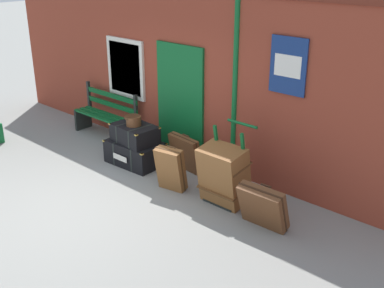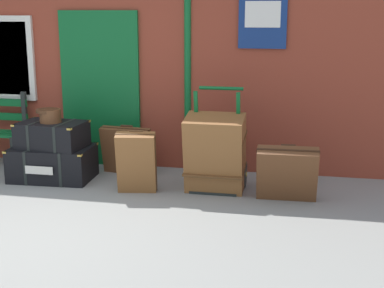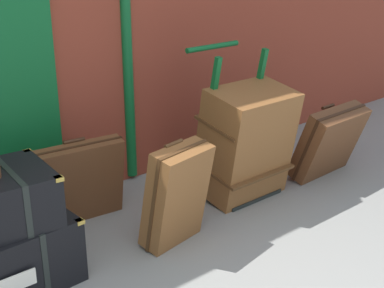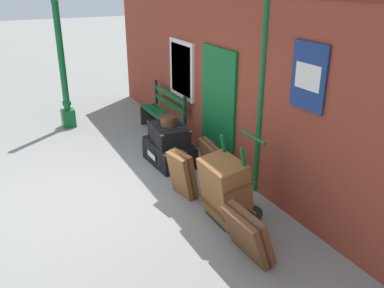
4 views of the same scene
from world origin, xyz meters
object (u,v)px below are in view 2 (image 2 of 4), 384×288
(steamer_trunk_middle, at_px, (52,135))
(suitcase_slate, at_px, (127,150))
(steamer_trunk_base, at_px, (53,163))
(large_brown_trunk, at_px, (215,153))
(suitcase_beige, at_px, (287,174))
(suitcase_brown, at_px, (136,162))
(round_hatbox, at_px, (50,115))
(porters_trolley, at_px, (217,165))

(steamer_trunk_middle, height_order, suitcase_slate, steamer_trunk_middle)
(steamer_trunk_base, bearing_deg, suitcase_slate, 25.57)
(large_brown_trunk, bearing_deg, suitcase_slate, 158.78)
(suitcase_beige, relative_size, suitcase_brown, 0.92)
(steamer_trunk_base, xyz_separation_m, suitcase_brown, (1.21, -0.31, 0.16))
(large_brown_trunk, relative_size, suitcase_brown, 1.25)
(steamer_trunk_middle, distance_m, suitcase_slate, 0.97)
(large_brown_trunk, distance_m, suitcase_brown, 0.93)
(round_hatbox, relative_size, large_brown_trunk, 0.33)
(round_hatbox, xyz_separation_m, suitcase_beige, (2.94, -0.25, -0.51))
(large_brown_trunk, bearing_deg, suitcase_beige, -12.57)
(steamer_trunk_base, relative_size, suitcase_beige, 1.51)
(steamer_trunk_middle, relative_size, porters_trolley, 0.71)
(steamer_trunk_middle, relative_size, suitcase_brown, 1.13)
(suitcase_beige, bearing_deg, suitcase_brown, -178.51)
(round_hatbox, bearing_deg, steamer_trunk_base, 117.65)
(suitcase_beige, bearing_deg, suitcase_slate, 162.18)
(steamer_trunk_middle, bearing_deg, suitcase_slate, 26.60)
(porters_trolley, relative_size, large_brown_trunk, 1.28)
(steamer_trunk_base, relative_size, porters_trolley, 0.87)
(suitcase_beige, bearing_deg, porters_trolley, 156.78)
(round_hatbox, distance_m, porters_trolley, 2.17)
(suitcase_beige, bearing_deg, large_brown_trunk, 167.43)
(porters_trolley, xyz_separation_m, suitcase_beige, (0.84, -0.36, 0.05))
(suitcase_beige, xyz_separation_m, suitcase_brown, (-1.74, -0.05, 0.04))
(large_brown_trunk, relative_size, suitcase_beige, 1.36)
(steamer_trunk_base, bearing_deg, large_brown_trunk, -2.03)
(steamer_trunk_base, distance_m, porters_trolley, 2.11)
(steamer_trunk_base, xyz_separation_m, steamer_trunk_middle, (0.02, -0.01, 0.37))
(steamer_trunk_middle, relative_size, round_hatbox, 2.76)
(suitcase_beige, xyz_separation_m, suitcase_slate, (-2.09, 0.67, -0.01))
(steamer_trunk_base, bearing_deg, round_hatbox, -62.35)
(large_brown_trunk, bearing_deg, suitcase_brown, -165.33)
(porters_trolley, height_order, large_brown_trunk, porters_trolley)
(porters_trolley, distance_m, suitcase_beige, 0.92)
(large_brown_trunk, xyz_separation_m, suitcase_brown, (-0.89, -0.23, -0.10))
(porters_trolley, bearing_deg, large_brown_trunk, -90.00)
(steamer_trunk_middle, height_order, round_hatbox, round_hatbox)
(suitcase_brown, bearing_deg, round_hatbox, 166.39)
(suitcase_slate, bearing_deg, porters_trolley, -13.96)
(suitcase_brown, bearing_deg, porters_trolley, 24.55)
(porters_trolley, bearing_deg, suitcase_beige, -23.22)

